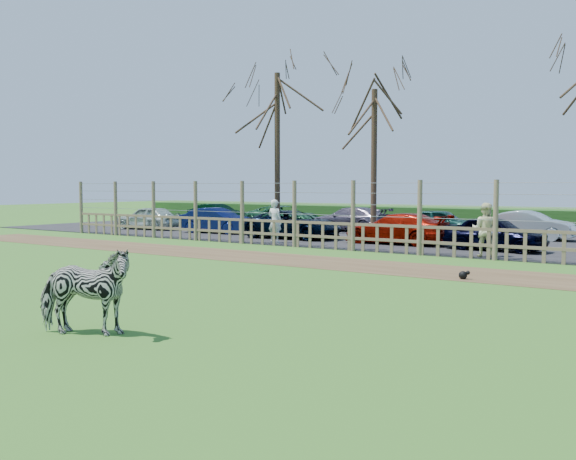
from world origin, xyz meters
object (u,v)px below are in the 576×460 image
Objects in this scene: car_2 at (293,224)px; car_9 at (349,219)px; visitor_a at (275,221)px; car_3 at (397,229)px; car_4 at (495,233)px; car_0 at (148,218)px; car_8 at (284,217)px; tree_mid at (374,127)px; tree_left at (277,114)px; crow at (463,275)px; car_10 at (442,222)px; car_7 at (218,214)px; car_1 at (217,221)px; zebra at (84,291)px; visitor_b at (485,230)px; car_11 at (530,225)px.

car_9 is (-0.16, 5.23, 0.00)m from car_2.
car_3 is at bearing -148.90° from visitor_a.
car_4 is 10.41m from car_9.
car_0 is 7.10m from car_8.
car_3 is (4.75, 0.16, 0.00)m from car_2.
car_3 is at bearing -90.15° from car_2.
tree_mid is at bearing -109.44° from visitor_a.
crow is (12.08, -9.01, -5.50)m from tree_left.
tree_left is 6.62m from visitor_a.
tree_left is 2.24× the size of car_10.
car_3 and car_10 have the same top height.
crow is 0.06× the size of car_2.
car_7 is (-9.64, 7.70, -0.26)m from visitor_a.
tree_mid is at bearing -78.54° from car_1.
car_1 is at bearing -163.46° from tree_mid.
tree_mid is at bearing -12.52° from zebra.
visitor_a is at bearing -4.62° from visitor_b.
car_1 is 0.84× the size of car_8.
car_3 is at bearing 145.14° from car_11.
car_10 is (-0.14, 5.10, 0.00)m from car_3.
car_1 is at bearing 92.48° from car_4.
car_2 is (-2.47, -2.66, -4.23)m from tree_mid.
visitor_b is 2.11m from car_4.
car_3 is (-2.51, 16.63, -0.05)m from zebra.
visitor_b is 0.49× the size of car_10.
tree_mid is 20.16m from zebra.
car_11 is (17.55, -0.27, 0.00)m from car_7.
tree_left reaches higher than zebra.
visitor_a is at bearing 6.19° from car_9.
visitor_b is 0.40× the size of car_2.
visitor_b is 19.65m from car_7.
tree_left is 16.04m from crow.
car_0 reaches higher than crow.
car_4 is 1.00× the size of car_10.
car_2 is at bearing -73.04° from visitor_a.
crow is 0.07× the size of car_9.
visitor_a is at bearing -55.69° from tree_left.
car_8 is at bearing 120.92° from tree_left.
visitor_b reaches higher than car_3.
car_9 is at bearing 64.01° from car_4.
car_4 is 18.66m from car_7.
car_0 is 0.85× the size of car_3.
zebra is at bearing -75.95° from tree_mid.
car_8 is at bearing -94.79° from car_7.
visitor_b is at bearing -166.70° from car_4.
car_11 is (3.88, -0.01, 0.00)m from car_10.
car_3 and car_9 have the same top height.
car_0 is at bearing 85.40° from car_1.
crow is at bearing -125.11° from car_8.
car_11 is at bearing 18.82° from tree_left.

